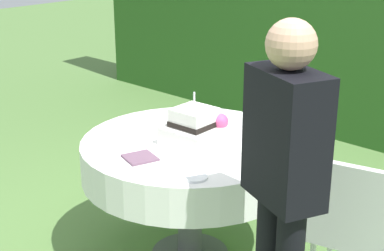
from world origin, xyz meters
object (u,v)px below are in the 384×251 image
object	(u,v)px
serving_plate_near	(148,124)
serving_plate_left	(239,124)
cake_table	(190,159)
wedding_cake	(195,128)
garden_chair	(352,225)
standing_person	(283,182)
serving_plate_right	(124,143)
napkin_stack	(140,158)
serving_plate_far	(195,177)

from	to	relation	value
serving_plate_near	serving_plate_left	xyz separation A→B (m)	(0.41, 0.38, 0.00)
cake_table	wedding_cake	bearing A→B (deg)	-15.79
garden_chair	standing_person	size ratio (longest dim) A/B	0.56
serving_plate_right	serving_plate_left	bearing A→B (deg)	67.70
cake_table	standing_person	world-z (taller)	standing_person
serving_plate_near	serving_plate_left	world-z (taller)	same
serving_plate_near	napkin_stack	xyz separation A→B (m)	(0.36, -0.39, -0.00)
cake_table	serving_plate_far	xyz separation A→B (m)	(0.36, -0.35, 0.12)
cake_table	serving_plate_right	world-z (taller)	serving_plate_right
serving_plate_near	standing_person	world-z (taller)	standing_person
wedding_cake	standing_person	size ratio (longest dim) A/B	0.19
serving_plate_far	serving_plate_right	world-z (taller)	same
wedding_cake	cake_table	bearing A→B (deg)	164.21
cake_table	standing_person	bearing A→B (deg)	-24.52
standing_person	napkin_stack	bearing A→B (deg)	177.37
wedding_cake	serving_plate_far	world-z (taller)	wedding_cake
wedding_cake	serving_plate_near	bearing A→B (deg)	175.38
cake_table	garden_chair	size ratio (longest dim) A/B	1.40
wedding_cake	serving_plate_far	size ratio (longest dim) A/B	2.38
serving_plate_left	wedding_cake	bearing A→B (deg)	-87.93
cake_table	standing_person	size ratio (longest dim) A/B	0.78
cake_table	standing_person	distance (m)	1.04
serving_plate_left	serving_plate_right	world-z (taller)	same
cake_table	serving_plate_far	world-z (taller)	serving_plate_far
serving_plate_right	napkin_stack	world-z (taller)	same
napkin_stack	standing_person	distance (m)	0.94
cake_table	serving_plate_near	world-z (taller)	serving_plate_near
serving_plate_right	serving_plate_near	bearing A→B (deg)	112.84
serving_plate_near	serving_plate_far	distance (m)	0.82
serving_plate_left	cake_table	bearing A→B (deg)	-95.95
cake_table	serving_plate_left	xyz separation A→B (m)	(0.04, 0.40, 0.12)
napkin_stack	serving_plate_right	bearing A→B (deg)	159.83
wedding_cake	serving_plate_near	xyz separation A→B (m)	(-0.43, 0.03, -0.09)
garden_chair	standing_person	xyz separation A→B (m)	(-0.07, -0.52, 0.39)
standing_person	cake_table	bearing A→B (deg)	155.48
serving_plate_left	serving_plate_right	size ratio (longest dim) A/B	1.13
serving_plate_right	cake_table	bearing A→B (deg)	50.14
cake_table	napkin_stack	world-z (taller)	napkin_stack
wedding_cake	serving_plate_right	distance (m)	0.41
serving_plate_far	standing_person	size ratio (longest dim) A/B	0.08
serving_plate_near	garden_chair	xyz separation A→B (m)	(1.35, 0.09, -0.22)
serving_plate_left	napkin_stack	world-z (taller)	same
serving_plate_left	garden_chair	distance (m)	1.01
cake_table	wedding_cake	xyz separation A→B (m)	(0.06, -0.02, 0.21)
garden_chair	wedding_cake	bearing A→B (deg)	-172.31
standing_person	serving_plate_right	bearing A→B (deg)	173.75
wedding_cake	napkin_stack	xyz separation A→B (m)	(-0.07, -0.36, -0.09)
wedding_cake	standing_person	bearing A→B (deg)	-25.06
serving_plate_left	garden_chair	bearing A→B (deg)	-17.24
serving_plate_right	garden_chair	size ratio (longest dim) A/B	0.12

